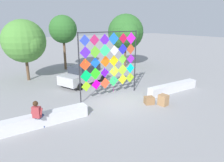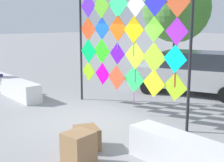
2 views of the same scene
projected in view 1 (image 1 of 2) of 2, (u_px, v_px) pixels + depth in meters
ground at (118, 103)px, 11.87m from camera, size 120.00×120.00×0.00m
plaza_ledge_left at (44, 119)px, 9.30m from camera, size 4.27×0.55×0.59m
plaza_ledge_right at (173, 88)px, 13.81m from camera, size 4.27×0.55×0.59m
kite_display_rack at (110, 60)px, 12.32m from camera, size 4.22×0.19×4.18m
seated_vendor at (38, 113)px, 8.73m from camera, size 0.68×0.69×1.44m
parked_car at (84, 74)px, 15.50m from camera, size 4.25×3.07×1.52m
cardboard_box_large at (149, 100)px, 11.76m from camera, size 0.65×0.61×0.44m
cardboard_box_small at (163, 100)px, 11.55m from camera, size 0.53×0.56×0.64m
tree_broadleaf at (26, 41)px, 15.70m from camera, size 3.43×3.43×4.95m
tree_far_right at (126, 32)px, 20.82m from camera, size 3.73×4.17×5.57m
tree_palm_like at (63, 30)px, 19.49m from camera, size 2.73×2.73×5.41m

